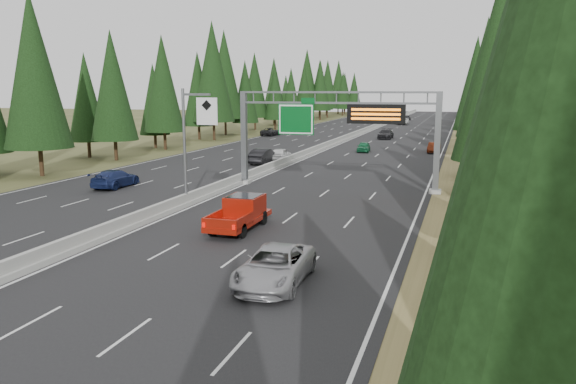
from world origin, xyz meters
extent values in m
cube|color=black|center=(0.00, 80.00, 0.04)|extent=(32.00, 260.00, 0.08)
cube|color=olive|center=(17.80, 80.00, 0.03)|extent=(3.60, 260.00, 0.06)
cube|color=#3B421F|center=(-17.80, 80.00, 0.03)|extent=(3.60, 260.00, 0.06)
cube|color=gray|center=(0.00, 80.00, 0.23)|extent=(0.70, 260.00, 0.30)
cube|color=gray|center=(0.00, 80.00, 0.63)|extent=(0.30, 260.00, 0.60)
cube|color=slate|center=(0.35, 35.00, 3.98)|extent=(0.45, 0.45, 7.80)
cube|color=gray|center=(0.35, 35.00, 0.23)|extent=(0.90, 0.90, 0.30)
cube|color=slate|center=(16.20, 35.00, 3.98)|extent=(0.45, 0.45, 7.80)
cube|color=gray|center=(16.20, 35.00, 0.23)|extent=(0.90, 0.90, 0.30)
cube|color=slate|center=(8.28, 35.00, 7.80)|extent=(15.85, 0.35, 0.16)
cube|color=slate|center=(8.28, 35.00, 6.96)|extent=(15.85, 0.35, 0.16)
cube|color=#054C19|center=(5.00, 34.75, 5.63)|extent=(3.00, 0.10, 2.50)
cube|color=silver|center=(5.00, 34.69, 5.63)|extent=(2.85, 0.02, 2.35)
cube|color=#054C19|center=(6.00, 34.75, 7.13)|extent=(1.10, 0.10, 0.45)
cube|color=black|center=(11.50, 34.70, 6.13)|extent=(4.50, 0.40, 1.50)
cube|color=orange|center=(11.50, 34.48, 6.48)|extent=(3.80, 0.02, 0.18)
cube|color=orange|center=(11.50, 34.48, 6.13)|extent=(3.80, 0.02, 0.18)
cube|color=orange|center=(11.50, 34.48, 5.78)|extent=(3.80, 0.02, 0.18)
cylinder|color=slate|center=(0.00, 25.00, 4.08)|extent=(0.20, 0.20, 8.00)
cube|color=gray|center=(0.00, 25.00, 0.18)|extent=(0.50, 0.50, 0.20)
cube|color=slate|center=(1.00, 25.00, 7.68)|extent=(2.00, 0.15, 0.15)
cube|color=silver|center=(1.80, 24.88, 6.58)|extent=(1.50, 0.06, 1.80)
cylinder|color=black|center=(20.46, 6.90, 0.97)|extent=(0.40, 0.40, 1.94)
cone|color=black|center=(20.46, 6.90, 7.02)|extent=(4.36, 4.36, 10.17)
cylinder|color=black|center=(20.22, 18.82, 1.15)|extent=(0.40, 0.40, 2.30)
cone|color=black|center=(20.22, 18.82, 8.32)|extent=(5.17, 5.17, 12.05)
cylinder|color=black|center=(20.38, 35.01, 1.40)|extent=(0.40, 0.40, 2.81)
cone|color=black|center=(20.38, 35.01, 10.18)|extent=(6.32, 6.32, 14.74)
cylinder|color=black|center=(24.24, 32.90, 1.47)|extent=(0.40, 0.40, 2.94)
cone|color=black|center=(24.24, 32.90, 10.64)|extent=(6.61, 6.61, 15.41)
cylinder|color=black|center=(20.20, 45.18, 1.30)|extent=(0.40, 0.40, 2.61)
cone|color=black|center=(20.20, 45.18, 9.46)|extent=(5.87, 5.87, 13.70)
cylinder|color=black|center=(24.96, 47.74, 1.39)|extent=(0.40, 0.40, 2.78)
cone|color=black|center=(24.96, 47.74, 10.06)|extent=(6.24, 6.24, 14.57)
cylinder|color=black|center=(20.05, 60.08, 1.30)|extent=(0.40, 0.40, 2.60)
cone|color=black|center=(20.05, 60.08, 9.41)|extent=(5.84, 5.84, 13.62)
cylinder|color=black|center=(24.40, 59.47, 1.36)|extent=(0.40, 0.40, 2.71)
cone|color=black|center=(24.40, 59.47, 9.83)|extent=(6.10, 6.10, 14.23)
cylinder|color=black|center=(19.22, 73.83, 1.23)|extent=(0.40, 0.40, 2.45)
cone|color=black|center=(19.22, 73.83, 8.88)|extent=(5.51, 5.51, 12.87)
cylinder|color=black|center=(24.10, 74.78, 0.99)|extent=(0.40, 0.40, 1.97)
cone|color=black|center=(24.10, 74.78, 7.15)|extent=(4.44, 4.44, 10.36)
cylinder|color=black|center=(19.38, 86.23, 1.14)|extent=(0.40, 0.40, 2.27)
cone|color=black|center=(19.38, 86.23, 8.23)|extent=(5.11, 5.11, 11.92)
cylinder|color=black|center=(24.09, 87.35, 1.29)|extent=(0.40, 0.40, 2.58)
cone|color=black|center=(24.09, 87.35, 9.36)|extent=(5.81, 5.81, 13.56)
cylinder|color=black|center=(20.25, 100.00, 1.24)|extent=(0.40, 0.40, 2.49)
cone|color=black|center=(20.25, 100.00, 9.02)|extent=(5.60, 5.60, 13.07)
cylinder|color=black|center=(24.26, 98.39, 1.20)|extent=(0.40, 0.40, 2.41)
cone|color=black|center=(24.26, 98.39, 8.73)|extent=(5.42, 5.42, 12.65)
cylinder|color=black|center=(19.95, 114.80, 1.05)|extent=(0.40, 0.40, 2.11)
cone|color=black|center=(19.95, 114.80, 7.64)|extent=(4.74, 4.74, 11.06)
cylinder|color=black|center=(24.57, 114.48, 1.09)|extent=(0.40, 0.40, 2.18)
cone|color=black|center=(24.57, 114.48, 7.90)|extent=(4.90, 4.90, 11.44)
cylinder|color=black|center=(19.56, 127.49, 1.49)|extent=(0.40, 0.40, 2.99)
cone|color=black|center=(19.56, 127.49, 10.82)|extent=(6.72, 6.72, 15.67)
cylinder|color=black|center=(24.82, 125.91, 1.32)|extent=(0.40, 0.40, 2.64)
cone|color=black|center=(24.82, 125.91, 9.56)|extent=(5.93, 5.93, 13.84)
cylinder|color=black|center=(20.87, 139.40, 1.06)|extent=(0.40, 0.40, 2.11)
cone|color=black|center=(20.87, 139.40, 7.65)|extent=(4.75, 4.75, 11.08)
cylinder|color=black|center=(23.93, 137.33, 1.22)|extent=(0.40, 0.40, 2.44)
cone|color=black|center=(23.93, 137.33, 8.85)|extent=(5.49, 5.49, 12.82)
cylinder|color=black|center=(20.71, 153.75, 0.98)|extent=(0.40, 0.40, 1.97)
cone|color=black|center=(20.71, 153.75, 7.13)|extent=(4.43, 4.43, 10.33)
cylinder|color=black|center=(23.84, 150.48, 1.39)|extent=(0.40, 0.40, 2.77)
cone|color=black|center=(23.84, 150.48, 10.04)|extent=(6.23, 6.23, 14.55)
cylinder|color=black|center=(20.21, 164.78, 1.38)|extent=(0.40, 0.40, 2.76)
cone|color=black|center=(20.21, 164.78, 9.99)|extent=(6.20, 6.20, 14.47)
cylinder|color=black|center=(24.57, 167.41, 0.89)|extent=(0.40, 0.40, 1.78)
cone|color=black|center=(24.57, 167.41, 6.45)|extent=(4.01, 4.01, 9.35)
cylinder|color=black|center=(20.30, 180.26, 1.26)|extent=(0.40, 0.40, 2.52)
cone|color=black|center=(20.30, 180.26, 9.14)|extent=(5.67, 5.67, 13.24)
cylinder|color=black|center=(24.99, 178.94, 1.50)|extent=(0.40, 0.40, 3.01)
cone|color=black|center=(24.99, 178.94, 10.90)|extent=(6.77, 6.77, 15.79)
cylinder|color=black|center=(20.80, 191.41, 1.27)|extent=(0.40, 0.40, 2.53)
cone|color=black|center=(20.80, 191.41, 9.17)|extent=(5.69, 5.69, 13.28)
cylinder|color=black|center=(23.48, 190.11, 1.43)|extent=(0.40, 0.40, 2.86)
cone|color=black|center=(23.48, 190.11, 10.37)|extent=(6.44, 6.44, 15.02)
cylinder|color=black|center=(-19.39, 33.40, 1.35)|extent=(0.40, 0.40, 2.70)
cone|color=black|center=(-19.39, 33.40, 9.77)|extent=(6.06, 6.06, 14.15)
cylinder|color=black|center=(-20.01, 46.12, 1.17)|extent=(0.40, 0.40, 2.35)
cone|color=black|center=(-20.01, 46.12, 8.50)|extent=(5.28, 5.28, 12.32)
cylinder|color=black|center=(-24.74, 47.63, 0.99)|extent=(0.40, 0.40, 1.98)
cone|color=black|center=(-24.74, 47.63, 7.17)|extent=(4.45, 4.45, 10.39)
cylinder|color=black|center=(-20.67, 58.47, 1.22)|extent=(0.40, 0.40, 2.44)
cone|color=black|center=(-20.67, 58.47, 8.84)|extent=(5.49, 5.49, 12.80)
cylinder|color=black|center=(-23.13, 60.10, 0.93)|extent=(0.40, 0.40, 1.86)
cone|color=black|center=(-23.13, 60.10, 6.74)|extent=(4.18, 4.18, 9.76)
cylinder|color=black|center=(-20.52, 73.89, 1.50)|extent=(0.40, 0.40, 3.00)
cone|color=black|center=(-20.52, 73.89, 10.88)|extent=(6.75, 6.75, 15.76)
cylinder|color=black|center=(-23.40, 74.34, 1.13)|extent=(0.40, 0.40, 2.26)
cone|color=black|center=(-23.40, 74.34, 8.19)|extent=(5.08, 5.08, 11.86)
cylinder|color=black|center=(-20.25, 86.98, 1.07)|extent=(0.40, 0.40, 2.14)
cone|color=black|center=(-20.25, 86.98, 7.75)|extent=(4.81, 4.81, 11.23)
cylinder|color=black|center=(-23.21, 84.61, 1.48)|extent=(0.40, 0.40, 2.96)
cone|color=black|center=(-23.21, 84.61, 10.74)|extent=(6.67, 6.67, 15.56)
cylinder|color=black|center=(-19.06, 100.26, 1.04)|extent=(0.40, 0.40, 2.07)
cone|color=black|center=(-19.06, 100.26, 7.52)|extent=(4.67, 4.67, 10.89)
cylinder|color=black|center=(-23.08, 99.31, 1.24)|extent=(0.40, 0.40, 2.49)
cone|color=black|center=(-23.08, 99.31, 9.01)|extent=(5.59, 5.59, 13.05)
cylinder|color=black|center=(-19.79, 113.72, 1.04)|extent=(0.40, 0.40, 2.08)
cone|color=black|center=(-19.79, 113.72, 7.54)|extent=(4.68, 4.68, 10.93)
cylinder|color=black|center=(-24.16, 114.61, 1.23)|extent=(0.40, 0.40, 2.46)
cone|color=black|center=(-24.16, 114.61, 8.91)|extent=(5.53, 5.53, 12.91)
cylinder|color=black|center=(-20.03, 125.59, 1.11)|extent=(0.40, 0.40, 2.22)
cone|color=black|center=(-20.03, 125.59, 8.06)|extent=(5.00, 5.00, 11.67)
cylinder|color=black|center=(-24.54, 124.77, 0.94)|extent=(0.40, 0.40, 1.88)
cone|color=black|center=(-24.54, 124.77, 6.80)|extent=(4.22, 4.22, 9.85)
cylinder|color=black|center=(-19.61, 139.92, 1.28)|extent=(0.40, 0.40, 2.56)
cone|color=black|center=(-19.61, 139.92, 9.28)|extent=(5.76, 5.76, 13.44)
cylinder|color=black|center=(-23.24, 139.50, 1.51)|extent=(0.40, 0.40, 3.02)
cone|color=black|center=(-23.24, 139.50, 10.94)|extent=(6.79, 6.79, 15.85)
cylinder|color=black|center=(-20.86, 153.42, 1.34)|extent=(0.40, 0.40, 2.68)
cone|color=black|center=(-20.86, 153.42, 9.73)|extent=(6.04, 6.04, 14.09)
cylinder|color=black|center=(-23.40, 153.90, 1.34)|extent=(0.40, 0.40, 2.68)
cone|color=black|center=(-23.40, 153.90, 9.72)|extent=(6.03, 6.03, 14.08)
cylinder|color=black|center=(-19.02, 166.28, 1.10)|extent=(0.40, 0.40, 2.20)
cone|color=black|center=(-19.02, 166.28, 7.98)|extent=(4.95, 4.95, 11.56)
cylinder|color=black|center=(-24.46, 167.22, 0.95)|extent=(0.40, 0.40, 1.90)
cone|color=black|center=(-24.46, 167.22, 6.90)|extent=(4.28, 4.28, 9.99)
cylinder|color=black|center=(-20.91, 178.80, 0.95)|extent=(0.40, 0.40, 1.90)
cone|color=black|center=(-20.91, 178.80, 6.89)|extent=(4.28, 4.28, 9.99)
cylinder|color=black|center=(-23.29, 179.17, 1.44)|extent=(0.40, 0.40, 2.88)
cone|color=black|center=(-23.29, 179.17, 10.43)|extent=(6.47, 6.47, 15.11)
cylinder|color=black|center=(-20.61, 193.16, 1.14)|extent=(0.40, 0.40, 2.29)
cone|color=black|center=(-20.61, 193.16, 8.29)|extent=(5.15, 5.15, 12.01)
cylinder|color=black|center=(-24.10, 193.34, 1.15)|extent=(0.40, 0.40, 2.31)
cone|color=black|center=(-24.10, 193.34, 8.36)|extent=(5.19, 5.19, 12.11)
imported|color=#9F9EA2|center=(10.99, 11.73, 0.83)|extent=(2.67, 5.49, 1.50)
cylinder|color=black|center=(5.23, 18.07, 0.48)|extent=(0.30, 0.81, 0.81)
cylinder|color=black|center=(6.95, 18.07, 0.48)|extent=(0.30, 0.81, 0.81)
cylinder|color=black|center=(5.23, 21.39, 0.48)|extent=(0.30, 0.81, 0.81)
cylinder|color=black|center=(6.95, 21.39, 0.48)|extent=(0.30, 0.81, 0.81)
cube|color=#9A1709|center=(6.09, 19.78, 0.63)|extent=(2.01, 5.64, 0.30)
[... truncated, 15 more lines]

